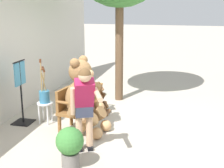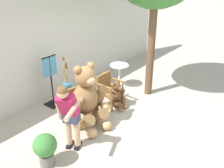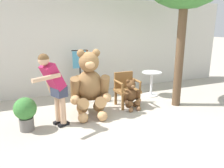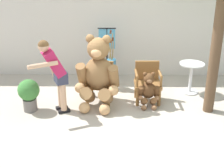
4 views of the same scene
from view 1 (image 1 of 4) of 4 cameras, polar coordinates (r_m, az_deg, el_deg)
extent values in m
plane|color=#B2A899|center=(6.74, 0.24, -7.32)|extent=(60.00, 60.00, 0.00)
cube|color=beige|center=(7.29, -18.48, 5.04)|extent=(10.00, 0.16, 2.80)
cube|color=brown|center=(6.33, -6.93, -5.03)|extent=(0.64, 0.60, 0.07)
cylinder|color=brown|center=(6.12, -6.23, -7.91)|extent=(0.07, 0.07, 0.37)
cylinder|color=brown|center=(6.50, -4.24, -6.49)|extent=(0.07, 0.07, 0.37)
cylinder|color=brown|center=(6.33, -9.58, -7.27)|extent=(0.07, 0.07, 0.37)
cylinder|color=brown|center=(6.69, -7.46, -5.94)|extent=(0.07, 0.07, 0.37)
cube|color=brown|center=(6.36, -8.80, -2.66)|extent=(0.52, 0.14, 0.42)
cylinder|color=brown|center=(6.04, -8.19, -3.48)|extent=(0.13, 0.48, 0.06)
cylinder|color=brown|center=(5.97, -6.42, -4.75)|extent=(0.05, 0.05, 0.22)
cylinder|color=brown|center=(6.45, -5.90, -2.22)|extent=(0.13, 0.48, 0.06)
cylinder|color=brown|center=(6.39, -4.22, -3.38)|extent=(0.05, 0.05, 0.22)
cube|color=brown|center=(7.26, -4.05, -2.35)|extent=(0.57, 0.53, 0.07)
cylinder|color=brown|center=(7.06, -2.91, -4.71)|extent=(0.07, 0.07, 0.37)
cylinder|color=brown|center=(7.48, -1.97, -3.56)|extent=(0.07, 0.07, 0.37)
cylinder|color=brown|center=(7.18, -6.15, -4.44)|extent=(0.07, 0.07, 0.37)
cylinder|color=brown|center=(7.59, -5.04, -3.33)|extent=(0.07, 0.07, 0.37)
cube|color=brown|center=(7.26, -5.82, -0.38)|extent=(0.52, 0.07, 0.42)
cylinder|color=brown|center=(6.96, -4.67, -0.93)|extent=(0.07, 0.48, 0.06)
cylinder|color=brown|center=(6.93, -2.99, -1.91)|extent=(0.05, 0.05, 0.22)
cylinder|color=brown|center=(7.42, -3.53, 0.09)|extent=(0.07, 0.48, 0.06)
cylinder|color=brown|center=(7.39, -1.95, -0.83)|extent=(0.05, 0.05, 0.22)
ellipsoid|color=olive|center=(6.20, -5.98, -2.63)|extent=(0.70, 0.62, 0.72)
sphere|color=olive|center=(6.04, -5.82, 2.32)|extent=(0.45, 0.45, 0.45)
ellipsoid|color=tan|center=(5.96, -4.18, 1.85)|extent=(0.24, 0.20, 0.17)
sphere|color=black|center=(5.95, -4.19, 1.96)|extent=(0.07, 0.07, 0.07)
sphere|color=olive|center=(5.86, -6.87, 3.85)|extent=(0.18, 0.18, 0.18)
sphere|color=olive|center=(6.16, -5.30, 4.41)|extent=(0.18, 0.18, 0.18)
cylinder|color=olive|center=(5.86, -6.54, -3.66)|extent=(0.26, 0.42, 0.54)
sphere|color=tan|center=(5.86, -5.32, -6.11)|extent=(0.21, 0.21, 0.21)
cylinder|color=olive|center=(6.42, -3.60, -1.94)|extent=(0.26, 0.42, 0.54)
sphere|color=tan|center=(6.45, -2.36, -4.08)|extent=(0.21, 0.21, 0.21)
cylinder|color=olive|center=(6.05, -4.57, -6.94)|extent=(0.33, 0.48, 0.42)
sphere|color=tan|center=(6.02, -2.78, -9.00)|extent=(0.23, 0.23, 0.23)
cylinder|color=olive|center=(6.36, -2.97, -5.78)|extent=(0.33, 0.48, 0.42)
sphere|color=tan|center=(6.37, -1.11, -7.61)|extent=(0.23, 0.23, 0.23)
ellipsoid|color=brown|center=(7.22, -2.68, -2.92)|extent=(0.31, 0.27, 0.36)
sphere|color=brown|center=(7.14, -2.56, -0.83)|extent=(0.23, 0.23, 0.23)
ellipsoid|color=#8C603D|center=(7.12, -1.82, -1.01)|extent=(0.11, 0.09, 0.08)
sphere|color=black|center=(7.12, -1.82, -0.96)|extent=(0.03, 0.03, 0.03)
sphere|color=brown|center=(7.04, -2.85, -0.25)|extent=(0.09, 0.09, 0.09)
sphere|color=brown|center=(7.20, -2.49, 0.09)|extent=(0.09, 0.09, 0.09)
cylinder|color=brown|center=(7.06, -2.56, -3.35)|extent=(0.11, 0.20, 0.27)
sphere|color=#8C603D|center=(7.07, -2.01, -4.32)|extent=(0.11, 0.11, 0.11)
cylinder|color=brown|center=(7.36, -1.89, -2.56)|extent=(0.11, 0.20, 0.27)
sphere|color=#8C603D|center=(7.39, -1.33, -3.46)|extent=(0.11, 0.11, 0.11)
cylinder|color=brown|center=(7.17, -1.85, -4.68)|extent=(0.14, 0.22, 0.21)
sphere|color=#8C603D|center=(7.16, -1.03, -5.49)|extent=(0.11, 0.11, 0.11)
cylinder|color=brown|center=(7.34, -1.48, -4.20)|extent=(0.14, 0.22, 0.21)
sphere|color=#8C603D|center=(7.36, -0.64, -4.94)|extent=(0.11, 0.11, 0.11)
cube|color=black|center=(5.68, -5.93, -11.52)|extent=(0.26, 0.18, 0.06)
cylinder|color=tan|center=(5.50, -6.05, -7.41)|extent=(0.12, 0.12, 0.82)
cube|color=black|center=(5.69, -4.09, -11.40)|extent=(0.26, 0.18, 0.06)
cylinder|color=tan|center=(5.51, -4.17, -7.29)|extent=(0.12, 0.12, 0.82)
cube|color=#33384C|center=(5.40, -5.18, -4.60)|extent=(0.33, 0.36, 0.24)
cube|color=#B21E4C|center=(5.19, -5.11, -1.78)|extent=(0.52, 0.47, 0.57)
sphere|color=tan|center=(4.94, -4.99, 1.52)|extent=(0.21, 0.21, 0.21)
sphere|color=brown|center=(4.94, -5.00, 1.75)|extent=(0.21, 0.21, 0.21)
cylinder|color=tan|center=(4.97, -2.63, -1.92)|extent=(0.54, 0.31, 0.10)
cylinder|color=tan|center=(5.21, -7.16, -3.16)|extent=(0.21, 0.16, 0.51)
cylinder|color=silver|center=(6.81, -12.18, -3.45)|extent=(0.34, 0.34, 0.03)
cylinder|color=silver|center=(7.01, -12.46, -4.92)|extent=(0.04, 0.04, 0.43)
cylinder|color=silver|center=(6.85, -13.19, -5.46)|extent=(0.04, 0.04, 0.43)
cylinder|color=silver|center=(6.93, -10.98, -5.08)|extent=(0.04, 0.04, 0.43)
cylinder|color=silver|center=(6.76, -11.68, -5.63)|extent=(0.04, 0.04, 0.43)
cylinder|color=teal|center=(6.77, -12.25, -2.29)|extent=(0.22, 0.22, 0.26)
cylinder|color=#997A47|center=(6.74, -12.41, -0.10)|extent=(0.06, 0.08, 0.62)
cylinder|color=#592D19|center=(6.66, -12.57, 2.81)|extent=(0.05, 0.05, 0.09)
cylinder|color=#997A47|center=(6.69, -12.79, 0.50)|extent=(0.12, 0.06, 0.78)
cylinder|color=#592D19|center=(6.59, -13.00, 4.15)|extent=(0.05, 0.05, 0.09)
cylinder|color=#997A47|center=(6.68, -12.22, -0.33)|extent=(0.13, 0.08, 0.59)
cylinder|color=#592D19|center=(6.60, -12.38, 2.50)|extent=(0.06, 0.05, 0.09)
cylinder|color=silver|center=(8.29, -5.22, 1.94)|extent=(0.56, 0.56, 0.03)
cylinder|color=silver|center=(8.37, -5.16, -0.46)|extent=(0.07, 0.07, 0.69)
cylinder|color=silver|center=(8.47, -5.11, -2.62)|extent=(0.40, 0.40, 0.03)
cylinder|color=brown|center=(8.08, 1.34, 7.14)|extent=(0.21, 0.21, 2.93)
cylinder|color=slate|center=(5.08, -7.60, -13.66)|extent=(0.28, 0.28, 0.26)
sphere|color=#3D7F38|center=(4.93, -7.73, -10.28)|extent=(0.44, 0.44, 0.44)
cube|color=black|center=(7.08, -15.88, -6.73)|extent=(0.40, 0.40, 0.02)
cylinder|color=black|center=(6.87, -16.27, -1.56)|extent=(0.04, 0.04, 1.35)
cylinder|color=black|center=(6.72, -16.68, 3.97)|extent=(0.44, 0.03, 0.03)
cube|color=#4C99BF|center=(6.77, -16.52, 1.81)|extent=(0.40, 0.03, 0.48)
camera|label=2|loc=(2.73, 54.31, 28.02)|focal=40.00mm
camera|label=3|loc=(4.98, 45.97, 4.55)|focal=35.00mm
camera|label=4|loc=(7.18, 49.96, 13.38)|focal=50.00mm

